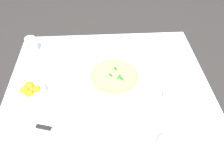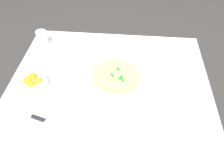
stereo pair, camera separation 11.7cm
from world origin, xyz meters
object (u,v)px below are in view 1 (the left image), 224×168
coffee_cup_back_corner (166,146)px  coffee_cup_far_left (145,41)px  dinner_knife (54,130)px  menu_card (181,67)px  citrus_bowl (31,91)px  pizza (114,75)px  water_glass_near_left (32,46)px  pizza_plate (114,77)px  coffee_cup_far_right (170,52)px  napkin_folded (54,131)px  coffee_cup_right_edge (171,98)px  water_glass_left_edge (146,53)px

coffee_cup_back_corner → coffee_cup_far_left: bearing=87.6°
dinner_knife → coffee_cup_far_left: bearing=66.1°
menu_card → citrus_bowl: bearing=143.3°
pizza → water_glass_near_left: (-0.51, 0.27, 0.02)m
dinner_knife → water_glass_near_left: bearing=124.6°
pizza_plate → citrus_bowl: (-0.45, -0.10, 0.02)m
coffee_cup_far_right → dinner_knife: coffee_cup_far_right is taller
coffee_cup_far_left → napkin_folded: bearing=-129.6°
pizza_plate → pizza: (0.00, -0.00, 0.01)m
coffee_cup_back_corner → coffee_cup_right_edge: coffee_cup_right_edge is taller
napkin_folded → citrus_bowl: citrus_bowl is taller
water_glass_near_left → water_glass_left_edge: (0.71, -0.12, 0.01)m
coffee_cup_right_edge → citrus_bowl: coffee_cup_right_edge is taller
pizza → citrus_bowl: bearing=-167.9°
menu_card → coffee_cup_back_corner: bearing=-158.5°
pizza → dinner_knife: pizza is taller
coffee_cup_back_corner → coffee_cup_far_right: (0.17, 0.62, 0.00)m
pizza_plate → water_glass_near_left: bearing=151.9°
coffee_cup_far_left → dinner_knife: bearing=-129.4°
coffee_cup_right_edge → pizza: bearing=145.9°
dinner_knife → citrus_bowl: bearing=137.9°
citrus_bowl → menu_card: 0.85m
coffee_cup_right_edge → coffee_cup_far_left: bearing=96.2°
pizza_plate → coffee_cup_far_left: coffee_cup_far_left is taller
water_glass_near_left → water_glass_left_edge: bearing=-9.5°
dinner_knife → pizza_plate: bearing=63.7°
pizza_plate → citrus_bowl: 0.46m
coffee_cup_back_corner → coffee_cup_right_edge: 0.27m
water_glass_near_left → coffee_cup_right_edge: bearing=-30.3°
coffee_cup_far_left → citrus_bowl: bearing=-149.4°
dinner_knife → coffee_cup_back_corner: bearing=2.8°
pizza → coffee_cup_back_corner: size_ratio=2.08×
water_glass_near_left → menu_card: (0.90, -0.24, -0.02)m
water_glass_left_edge → napkin_folded: 0.70m
coffee_cup_far_right → pizza: bearing=-154.0°
coffee_cup_far_right → water_glass_left_edge: size_ratio=1.15×
citrus_bowl → pizza: bearing=12.1°
napkin_folded → pizza_plate: bearing=67.2°
coffee_cup_far_right → menu_card: (0.03, -0.14, -0.00)m
napkin_folded → menu_card: bearing=47.2°
coffee_cup_far_right → dinner_knife: bearing=-142.4°
pizza → coffee_cup_far_right: coffee_cup_far_right is taller
pizza_plate → water_glass_near_left: (-0.51, 0.27, 0.03)m
pizza_plate → napkin_folded: size_ratio=1.28×
pizza → coffee_cup_back_corner: (0.19, -0.44, 0.01)m
pizza → water_glass_near_left: 0.58m
coffee_cup_back_corner → citrus_bowl: (-0.64, 0.35, -0.00)m
coffee_cup_right_edge → menu_card: 0.25m
coffee_cup_back_corner → coffee_cup_right_edge: size_ratio=1.00×
pizza_plate → citrus_bowl: size_ratio=2.14×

